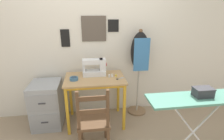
{
  "coord_description": "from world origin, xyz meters",
  "views": [
    {
      "loc": [
        -0.08,
        -2.17,
        1.75
      ],
      "look_at": [
        0.26,
        0.27,
        0.9
      ],
      "focal_mm": 28.0,
      "sensor_mm": 36.0,
      "label": 1
    }
  ],
  "objects_px": {
    "sewing_machine": "(95,68)",
    "thread_spool_mid_table": "(112,75)",
    "scissors": "(119,79)",
    "filing_cabinet": "(47,104)",
    "thread_spool_near_machine": "(109,76)",
    "ironing_board": "(199,102)",
    "thread_spool_far_edge": "(116,76)",
    "storage_box": "(203,92)",
    "fabric_bowl": "(74,79)",
    "dress_form": "(140,57)",
    "wooden_chair": "(93,121)"
  },
  "relations": [
    {
      "from": "fabric_bowl",
      "to": "filing_cabinet",
      "type": "relative_size",
      "value": 0.18
    },
    {
      "from": "fabric_bowl",
      "to": "storage_box",
      "type": "height_order",
      "value": "storage_box"
    },
    {
      "from": "thread_spool_near_machine",
      "to": "filing_cabinet",
      "type": "relative_size",
      "value": 0.06
    },
    {
      "from": "sewing_machine",
      "to": "storage_box",
      "type": "bearing_deg",
      "value": -44.25
    },
    {
      "from": "sewing_machine",
      "to": "fabric_bowl",
      "type": "height_order",
      "value": "sewing_machine"
    },
    {
      "from": "sewing_machine",
      "to": "thread_spool_near_machine",
      "type": "relative_size",
      "value": 8.67
    },
    {
      "from": "thread_spool_far_edge",
      "to": "storage_box",
      "type": "relative_size",
      "value": 0.2
    },
    {
      "from": "filing_cabinet",
      "to": "scissors",
      "type": "bearing_deg",
      "value": -7.37
    },
    {
      "from": "sewing_machine",
      "to": "wooden_chair",
      "type": "distance_m",
      "value": 0.85
    },
    {
      "from": "thread_spool_far_edge",
      "to": "scissors",
      "type": "bearing_deg",
      "value": -75.1
    },
    {
      "from": "wooden_chair",
      "to": "storage_box",
      "type": "distance_m",
      "value": 1.32
    },
    {
      "from": "fabric_bowl",
      "to": "thread_spool_mid_table",
      "type": "height_order",
      "value": "same"
    },
    {
      "from": "storage_box",
      "to": "wooden_chair",
      "type": "bearing_deg",
      "value": 162.78
    },
    {
      "from": "sewing_machine",
      "to": "ironing_board",
      "type": "xyz_separation_m",
      "value": [
        1.05,
        -1.07,
        -0.08
      ]
    },
    {
      "from": "thread_spool_mid_table",
      "to": "storage_box",
      "type": "relative_size",
      "value": 0.21
    },
    {
      "from": "dress_form",
      "to": "thread_spool_mid_table",
      "type": "bearing_deg",
      "value": -158.18
    },
    {
      "from": "thread_spool_mid_table",
      "to": "thread_spool_far_edge",
      "type": "height_order",
      "value": "thread_spool_mid_table"
    },
    {
      "from": "thread_spool_mid_table",
      "to": "thread_spool_far_edge",
      "type": "bearing_deg",
      "value": -2.65
    },
    {
      "from": "sewing_machine",
      "to": "filing_cabinet",
      "type": "xyz_separation_m",
      "value": [
        -0.77,
        -0.06,
        -0.55
      ]
    },
    {
      "from": "thread_spool_near_machine",
      "to": "storage_box",
      "type": "height_order",
      "value": "storage_box"
    },
    {
      "from": "thread_spool_near_machine",
      "to": "thread_spool_far_edge",
      "type": "xyz_separation_m",
      "value": [
        0.11,
        0.02,
        -0.01
      ]
    },
    {
      "from": "dress_form",
      "to": "ironing_board",
      "type": "bearing_deg",
      "value": -74.61
    },
    {
      "from": "sewing_machine",
      "to": "storage_box",
      "type": "distance_m",
      "value": 1.52
    },
    {
      "from": "fabric_bowl",
      "to": "ironing_board",
      "type": "height_order",
      "value": "ironing_board"
    },
    {
      "from": "sewing_machine",
      "to": "thread_spool_mid_table",
      "type": "height_order",
      "value": "sewing_machine"
    },
    {
      "from": "thread_spool_far_edge",
      "to": "dress_form",
      "type": "bearing_deg",
      "value": 25.0
    },
    {
      "from": "sewing_machine",
      "to": "thread_spool_far_edge",
      "type": "xyz_separation_m",
      "value": [
        0.31,
        -0.1,
        -0.11
      ]
    },
    {
      "from": "scissors",
      "to": "thread_spool_near_machine",
      "type": "relative_size",
      "value": 3.12
    },
    {
      "from": "fabric_bowl",
      "to": "thread_spool_far_edge",
      "type": "relative_size",
      "value": 3.12
    },
    {
      "from": "storage_box",
      "to": "ironing_board",
      "type": "bearing_deg",
      "value": -161.2
    },
    {
      "from": "storage_box",
      "to": "scissors",
      "type": "bearing_deg",
      "value": 131.29
    },
    {
      "from": "fabric_bowl",
      "to": "wooden_chair",
      "type": "bearing_deg",
      "value": -64.96
    },
    {
      "from": "scissors",
      "to": "filing_cabinet",
      "type": "xyz_separation_m",
      "value": [
        -1.11,
        0.14,
        -0.43
      ]
    },
    {
      "from": "sewing_machine",
      "to": "scissors",
      "type": "height_order",
      "value": "sewing_machine"
    },
    {
      "from": "sewing_machine",
      "to": "thread_spool_near_machine",
      "type": "bearing_deg",
      "value": -31.08
    },
    {
      "from": "filing_cabinet",
      "to": "storage_box",
      "type": "height_order",
      "value": "storage_box"
    },
    {
      "from": "fabric_bowl",
      "to": "filing_cabinet",
      "type": "xyz_separation_m",
      "value": [
        -0.45,
        0.1,
        -0.45
      ]
    },
    {
      "from": "wooden_chair",
      "to": "storage_box",
      "type": "bearing_deg",
      "value": -17.22
    },
    {
      "from": "thread_spool_far_edge",
      "to": "filing_cabinet",
      "type": "xyz_separation_m",
      "value": [
        -1.08,
        0.04,
        -0.44
      ]
    },
    {
      "from": "thread_spool_near_machine",
      "to": "ironing_board",
      "type": "bearing_deg",
      "value": -48.4
    },
    {
      "from": "scissors",
      "to": "filing_cabinet",
      "type": "height_order",
      "value": "scissors"
    },
    {
      "from": "thread_spool_mid_table",
      "to": "scissors",
      "type": "bearing_deg",
      "value": -49.46
    },
    {
      "from": "ironing_board",
      "to": "storage_box",
      "type": "relative_size",
      "value": 5.49
    },
    {
      "from": "sewing_machine",
      "to": "filing_cabinet",
      "type": "relative_size",
      "value": 0.52
    },
    {
      "from": "wooden_chair",
      "to": "fabric_bowl",
      "type": "bearing_deg",
      "value": 115.04
    },
    {
      "from": "wooden_chair",
      "to": "sewing_machine",
      "type": "bearing_deg",
      "value": 84.03
    },
    {
      "from": "scissors",
      "to": "ironing_board",
      "type": "distance_m",
      "value": 1.12
    },
    {
      "from": "wooden_chair",
      "to": "dress_form",
      "type": "relative_size",
      "value": 0.62
    },
    {
      "from": "wooden_chair",
      "to": "thread_spool_far_edge",
      "type": "bearing_deg",
      "value": 57.37
    },
    {
      "from": "sewing_machine",
      "to": "scissors",
      "type": "distance_m",
      "value": 0.41
    }
  ]
}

